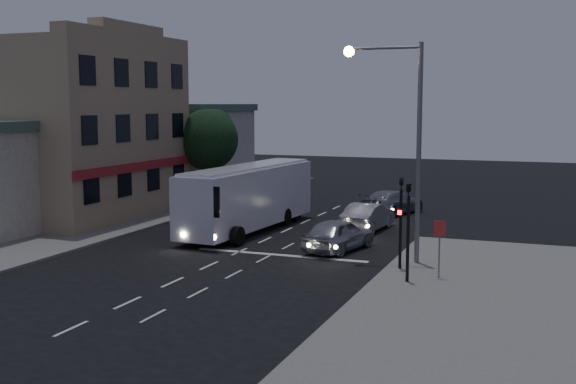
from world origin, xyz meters
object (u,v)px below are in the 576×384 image
at_px(car_suv, 338,234).
at_px(regulatory_sign, 439,240).
at_px(traffic_signal_side, 408,220).
at_px(street_tree, 208,137).
at_px(streetlight, 403,127).
at_px(tour_bus, 249,196).
at_px(car_sedan_a, 368,217).
at_px(traffic_signal_main, 401,212).
at_px(car_sedan_b, 392,202).

height_order(car_suv, regulatory_sign, regulatory_sign).
relative_size(traffic_signal_side, street_tree, 0.66).
xyz_separation_m(traffic_signal_side, streetlight, (-0.96, 3.40, 3.31)).
bearing_deg(streetlight, street_tree, 140.49).
relative_size(tour_bus, car_sedan_a, 2.54).
distance_m(tour_bus, car_suv, 6.87).
distance_m(car_sedan_a, traffic_signal_main, 9.53).
xyz_separation_m(car_sedan_b, traffic_signal_side, (4.34, -16.77, 1.70)).
xyz_separation_m(streetlight, street_tree, (-15.55, 12.82, -1.23)).
xyz_separation_m(regulatory_sign, street_tree, (-17.51, 15.26, 2.90)).
height_order(regulatory_sign, street_tree, street_tree).
height_order(tour_bus, streetlight, streetlight).
xyz_separation_m(car_sedan_b, traffic_signal_main, (3.64, -14.79, 1.70)).
distance_m(car_suv, street_tree, 17.08).
height_order(regulatory_sign, streetlight, streetlight).
relative_size(traffic_signal_main, streetlight, 0.46).
bearing_deg(car_sedan_b, car_sedan_a, 109.29).
bearing_deg(car_sedan_a, traffic_signal_main, 117.03).
height_order(tour_bus, car_suv, tour_bus).
bearing_deg(regulatory_sign, traffic_signal_main, 149.16).
height_order(car_sedan_a, traffic_signal_side, traffic_signal_side).
xyz_separation_m(tour_bus, car_sedan_b, (5.76, 8.45, -1.14)).
height_order(car_sedan_b, traffic_signal_side, traffic_signal_side).
distance_m(car_suv, car_sedan_b, 11.77).
bearing_deg(street_tree, car_suv, -42.34).
distance_m(car_suv, car_sedan_a, 5.65).
bearing_deg(tour_bus, regulatory_sign, -29.84).
bearing_deg(car_sedan_a, traffic_signal_side, 116.50).
bearing_deg(traffic_signal_main, tour_bus, 145.99).
bearing_deg(traffic_signal_main, street_tree, 137.97).
relative_size(tour_bus, regulatory_sign, 5.16).
xyz_separation_m(tour_bus, traffic_signal_main, (9.40, -6.34, 0.56)).
distance_m(traffic_signal_side, regulatory_sign, 1.61).
bearing_deg(tour_bus, traffic_signal_main, -30.31).
distance_m(streetlight, street_tree, 20.19).
height_order(traffic_signal_main, streetlight, streetlight).
height_order(car_suv, car_sedan_b, car_suv).
relative_size(car_suv, traffic_signal_side, 1.08).
bearing_deg(street_tree, streetlight, -39.51).
bearing_deg(traffic_signal_main, regulatory_sign, -30.84).
distance_m(tour_bus, regulatory_sign, 13.32).
relative_size(traffic_signal_side, regulatory_sign, 1.86).
bearing_deg(car_suv, traffic_signal_side, 141.88).
bearing_deg(street_tree, regulatory_sign, -41.08).
bearing_deg(traffic_signal_main, streetlight, 100.20).
bearing_deg(regulatory_sign, tour_bus, 146.46).
bearing_deg(traffic_signal_side, car_suv, 129.97).
bearing_deg(street_tree, tour_bus, -50.97).
bearing_deg(tour_bus, car_sedan_a, 25.50).
xyz_separation_m(car_suv, regulatory_sign, (5.19, -4.04, 0.84)).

